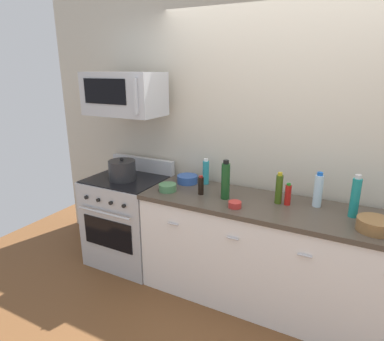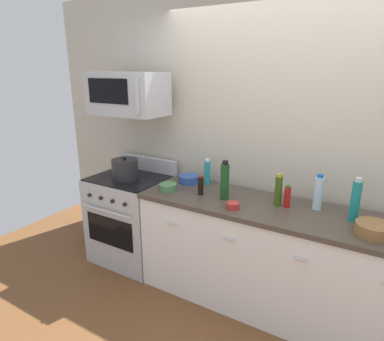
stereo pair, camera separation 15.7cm
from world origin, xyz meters
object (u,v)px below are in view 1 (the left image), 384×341
Objects in this scene: range_oven at (129,219)px; bottle_dish_soap at (206,172)px; bottle_water_clear at (318,190)px; bottle_olive_oil at (279,189)px; bowl_green_glaze at (168,187)px; bottle_wine_green at (226,181)px; bowl_wooden_salad at (375,225)px; bowl_blue_mixing at (187,179)px; bottle_soy_sauce_dark at (201,185)px; bottle_hot_sauce_red at (288,195)px; stockpot at (122,170)px; microwave at (124,94)px; bowl_red_small at (235,204)px; bottle_sparkling_teal at (355,197)px.

bottle_dish_soap is at bearing 15.92° from range_oven.
bottle_dish_soap is at bearing 175.48° from bottle_water_clear.
bowl_green_glaze is at bearing -169.65° from bottle_olive_oil.
bottle_wine_green is 1.13m from bowl_wooden_salad.
bottle_soy_sauce_dark is at bearing -40.44° from bowl_blue_mixing.
bottle_hot_sauce_red is at bearing 2.32° from range_oven.
bottle_wine_green reaches higher than bottle_water_clear.
bottle_water_clear reaches higher than bowl_wooden_salad.
bottle_water_clear is at bearing 6.19° from stockpot.
microwave is 1.49m from bowl_red_small.
bottle_dish_soap reaches higher than range_oven.
bottle_sparkling_teal reaches higher than bottle_water_clear.
microwave is at bearing 175.62° from bowl_wooden_salad.
bottle_water_clear reaches higher than bowl_blue_mixing.
bottle_wine_green is at bearing 175.78° from bowl_wooden_salad.
bottle_wine_green reaches higher than bottle_hot_sauce_red.
stockpot is at bearing -179.69° from bottle_soy_sauce_dark.
microwave reaches higher than bottle_olive_oil.
bowl_blue_mixing is at bearing 11.09° from microwave.
bowl_green_glaze is at bearing -168.02° from bottle_soy_sauce_dark.
bottle_hot_sauce_red is 1.59m from stockpot.
bottle_hot_sauce_red is (0.50, 0.11, -0.07)m from bottle_wine_green.
bottle_olive_oil reaches higher than bowl_wooden_salad.
bottle_dish_soap is 0.94× the size of stockpot.
bottle_water_clear is 2.73× the size of bowl_red_small.
bottle_wine_green is 0.24m from bottle_soy_sauce_dark.
bottle_olive_oil reaches higher than bottle_hot_sauce_red.
microwave is (0.00, 0.04, 1.28)m from range_oven.
stockpot is at bearing 178.16° from bowl_wooden_salad.
range_oven is 5.86× the size of bottle_hot_sauce_red.
bottle_soy_sauce_dark is (-0.94, -0.19, -0.05)m from bottle_water_clear.
bowl_wooden_salad is at bearing -14.89° from bottle_olive_oil.
bottle_hot_sauce_red reaches higher than bottle_soy_sauce_dark.
bowl_wooden_salad is at bearing -10.25° from bowl_blue_mixing.
bottle_hot_sauce_red is 0.69× the size of stockpot.
bottle_hot_sauce_red is at bearing -11.14° from bottle_dish_soap.
bowl_green_glaze is at bearing -172.32° from bottle_wine_green.
bowl_red_small is (-0.84, -0.24, -0.13)m from bottle_sparkling_teal.
bottle_wine_green is at bearing 134.58° from bowl_red_small.
bottle_dish_soap is 1.36× the size of bottle_hot_sauce_red.
range_oven is 1.01m from bottle_soy_sauce_dark.
range_oven is at bearing 176.78° from bottle_soy_sauce_dark.
bottle_soy_sauce_dark is at bearing 176.78° from bowl_wooden_salad.
bottle_water_clear is at bearing 29.82° from bowl_red_small.
bottle_soy_sauce_dark is 1.63× the size of bowl_red_small.
range_oven is 3.75× the size of bottle_water_clear.
bowl_red_small is at bearing -45.42° from bottle_wine_green.
bottle_soy_sauce_dark is at bearing -6.18° from microwave.
bottle_olive_oil is at bearing 13.62° from bottle_wine_green.
bowl_green_glaze is at bearing -100.68° from bowl_blue_mixing.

